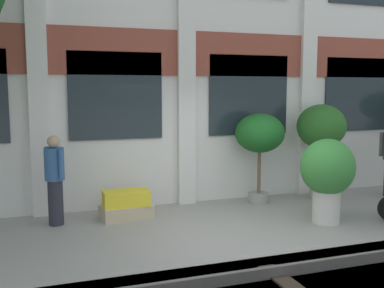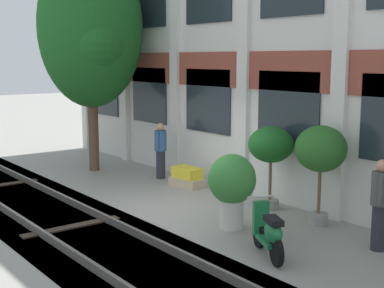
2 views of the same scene
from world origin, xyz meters
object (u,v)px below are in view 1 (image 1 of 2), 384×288
potted_plant_low_pan (260,136)px  potted_plant_square_trough (126,205)px  resident_watching_tracks (55,177)px  potted_plant_fluted_column (327,172)px  potted_plant_tall_urn (321,129)px

potted_plant_low_pan → potted_plant_square_trough: 3.08m
potted_plant_low_pan → resident_watching_tracks: 4.13m
potted_plant_low_pan → potted_plant_fluted_column: size_ratio=1.25×
potted_plant_low_pan → potted_plant_square_trough: (-2.84, -0.20, -1.17)m
resident_watching_tracks → potted_plant_low_pan: bearing=152.8°
potted_plant_low_pan → potted_plant_tall_urn: bearing=-2.6°
resident_watching_tracks → potted_plant_square_trough: bearing=149.5°
potted_plant_low_pan → potted_plant_square_trough: bearing=-175.9°
potted_plant_fluted_column → potted_plant_square_trough: (-3.34, 1.42, -0.67)m
potted_plant_fluted_column → resident_watching_tracks: bearing=162.7°
potted_plant_tall_urn → potted_plant_fluted_column: bearing=-120.9°
potted_plant_tall_urn → potted_plant_square_trough: bearing=-178.2°
potted_plant_square_trough → potted_plant_tall_urn: bearing=1.8°
potted_plant_low_pan → potted_plant_fluted_column: (0.51, -1.62, -0.50)m
potted_plant_square_trough → potted_plant_low_pan: bearing=4.1°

